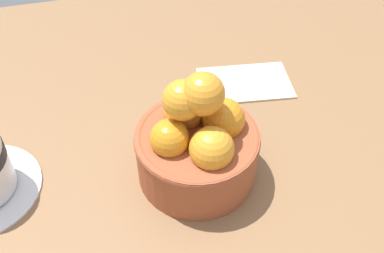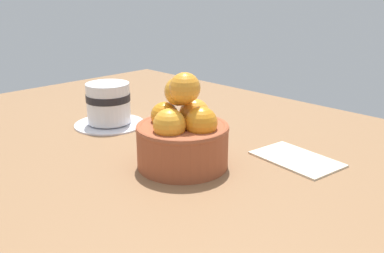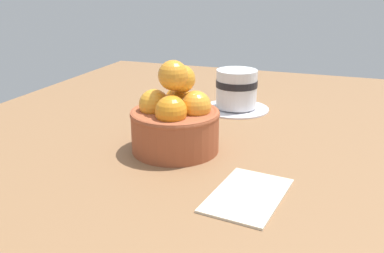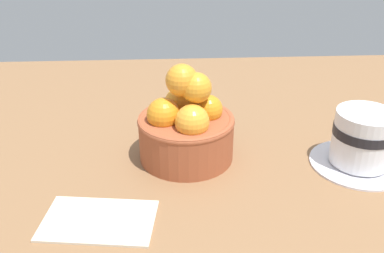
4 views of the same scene
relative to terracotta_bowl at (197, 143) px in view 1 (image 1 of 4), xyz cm
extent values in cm
cube|color=brown|center=(0.02, 0.04, -7.21)|extent=(126.60, 88.86, 4.55)
cylinder|color=#9E4C2D|center=(0.02, 0.04, -1.80)|extent=(13.32, 13.32, 6.27)
torus|color=#9E4C2D|center=(0.02, 0.04, 0.94)|extent=(13.52, 13.52, 1.00)
sphere|color=orange|center=(0.68, -3.04, 2.23)|extent=(4.61, 4.61, 4.61)
sphere|color=orange|center=(3.10, 0.70, 2.23)|extent=(4.13, 4.13, 4.13)
sphere|color=orange|center=(-0.64, 3.12, 2.23)|extent=(4.60, 4.60, 4.60)
sphere|color=orange|center=(-3.06, -0.62, 2.23)|extent=(4.63, 4.63, 4.63)
sphere|color=orange|center=(1.36, -0.55, 5.99)|extent=(4.16, 4.16, 4.16)
sphere|color=orange|center=(-0.50, -0.09, 6.87)|extent=(4.40, 4.40, 4.40)
cube|color=beige|center=(-10.68, -13.75, -4.64)|extent=(13.74, 9.58, 0.60)
camera|label=1|loc=(8.54, 30.84, 34.53)|focal=40.91mm
camera|label=2|loc=(-42.69, 40.33, 20.57)|focal=40.32mm
camera|label=3|loc=(-55.92, -22.90, 20.12)|focal=39.56mm
camera|label=4|loc=(-2.22, -53.72, 27.72)|focal=40.64mm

